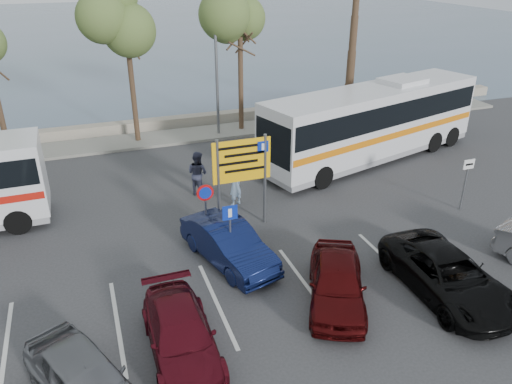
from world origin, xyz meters
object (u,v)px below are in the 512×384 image
object	(u,v)px
car_silver_a	(85,381)
pedestrian_near	(235,185)
coach_bus_right	(373,125)
car_maroon	(181,335)
car_red	(337,282)
car_blue	(229,244)
direction_sign	(242,168)
pedestrian_far	(198,173)
street_lamp_right	(216,54)
suv_black	(447,275)

from	to	relation	value
car_silver_a	pedestrian_near	world-z (taller)	pedestrian_near
coach_bus_right	pedestrian_near	bearing A→B (deg)	-162.04
coach_bus_right	car_maroon	size ratio (longest dim) A/B	3.09
car_red	car_blue	bearing A→B (deg)	153.21
direction_sign	pedestrian_far	distance (m)	3.72
coach_bus_right	car_red	xyz separation A→B (m)	(-7.03, -9.66, -1.11)
street_lamp_right	car_silver_a	size ratio (longest dim) A/B	2.03
car_blue	car_maroon	size ratio (longest dim) A/B	1.03
car_maroon	car_red	xyz separation A→B (m)	(4.80, 0.57, 0.09)
street_lamp_right	direction_sign	size ratio (longest dim) A/B	2.23
direction_sign	street_lamp_right	bearing A→B (deg)	79.06
street_lamp_right	car_maroon	distance (m)	17.58
car_red	suv_black	xyz separation A→B (m)	(3.34, -0.79, -0.01)
car_red	car_maroon	bearing A→B (deg)	-147.54
coach_bus_right	car_silver_a	size ratio (longest dim) A/B	3.20
pedestrian_near	car_maroon	bearing A→B (deg)	36.37
suv_black	pedestrian_far	distance (m)	10.85
direction_sign	car_red	xyz separation A→B (m)	(1.20, -5.28, -1.75)
car_maroon	pedestrian_far	size ratio (longest dim) A/B	2.09
street_lamp_right	car_blue	world-z (taller)	street_lamp_right
coach_bus_right	car_red	distance (m)	12.00
street_lamp_right	direction_sign	xyz separation A→B (m)	(-2.00, -10.32, -2.17)
pedestrian_near	car_red	bearing A→B (deg)	70.61
direction_sign	suv_black	bearing A→B (deg)	-53.27
suv_black	pedestrian_near	bearing A→B (deg)	119.52
car_blue	suv_black	world-z (taller)	car_blue
coach_bus_right	suv_black	world-z (taller)	coach_bus_right
street_lamp_right	car_silver_a	distance (m)	19.21
car_red	direction_sign	bearing A→B (deg)	128.42
car_silver_a	car_maroon	distance (m)	2.54
car_silver_a	pedestrian_far	xyz separation A→B (m)	(5.08, 10.00, 0.31)
car_blue	pedestrian_near	size ratio (longest dim) A/B	2.41
pedestrian_far	street_lamp_right	bearing A→B (deg)	-60.50
car_blue	suv_black	distance (m)	6.95
car_blue	pedestrian_near	bearing A→B (deg)	53.40
car_silver_a	car_red	bearing A→B (deg)	-13.95
direction_sign	car_red	bearing A→B (deg)	-77.25
coach_bus_right	car_maroon	world-z (taller)	coach_bus_right
car_maroon	car_blue	bearing A→B (deg)	57.10
street_lamp_right	coach_bus_right	distance (m)	9.06
car_blue	pedestrian_far	world-z (taller)	pedestrian_far
car_blue	car_maroon	world-z (taller)	car_blue
car_silver_a	direction_sign	bearing A→B (deg)	23.06
coach_bus_right	suv_black	distance (m)	11.14
car_red	pedestrian_far	bearing A→B (deg)	129.52
coach_bus_right	car_silver_a	world-z (taller)	coach_bus_right
suv_black	pedestrian_far	bearing A→B (deg)	121.38
street_lamp_right	car_red	distance (m)	16.11
pedestrian_near	coach_bus_right	bearing A→B (deg)	171.26
pedestrian_near	street_lamp_right	bearing A→B (deg)	-128.05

